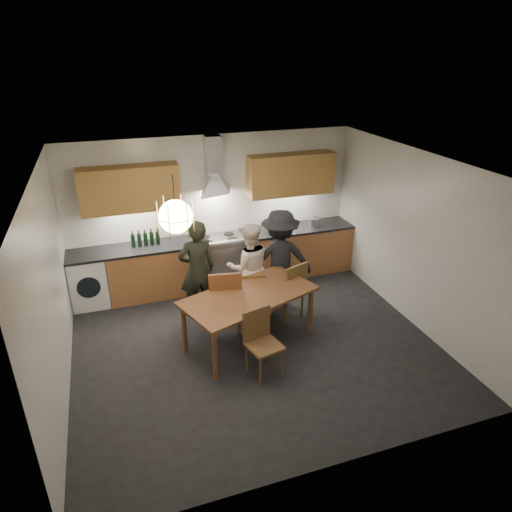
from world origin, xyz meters
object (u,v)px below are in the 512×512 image
object	(u,v)px
dining_table	(249,300)
stock_pot	(313,222)
person_mid	(249,267)
chair_front	(261,338)
person_left	(197,270)
person_right	(280,259)
chair_back_left	(225,297)
wine_bottles	(145,238)
mixing_bowl	(276,229)

from	to	relation	value
dining_table	stock_pot	distance (m)	2.59
dining_table	person_mid	bearing A→B (deg)	51.90
chair_front	stock_pot	distance (m)	3.15
person_left	person_right	bearing A→B (deg)	170.56
dining_table	person_mid	world-z (taller)	person_mid
person_mid	stock_pot	xyz separation A→B (m)	(1.53, 0.93, 0.24)
person_left	person_mid	bearing A→B (deg)	170.17
chair_back_left	person_mid	bearing A→B (deg)	-126.07
person_mid	wine_bottles	xyz separation A→B (m)	(-1.47, 1.01, 0.30)
dining_table	chair_back_left	size ratio (longest dim) A/B	2.00
chair_back_left	person_mid	xyz separation A→B (m)	(0.55, 0.53, 0.15)
person_mid	wine_bottles	distance (m)	1.81
person_left	stock_pot	bearing A→B (deg)	-164.83
person_right	wine_bottles	world-z (taller)	person_right
chair_back_left	wine_bottles	xyz separation A→B (m)	(-0.92, 1.55, 0.45)
chair_back_left	stock_pot	size ratio (longest dim) A/B	4.62
dining_table	chair_back_left	xyz separation A→B (m)	(-0.26, 0.35, -0.10)
person_right	wine_bottles	bearing A→B (deg)	-17.20
person_left	mixing_bowl	distance (m)	1.82
chair_back_left	person_mid	world-z (taller)	person_mid
mixing_bowl	stock_pot	world-z (taller)	stock_pot
person_mid	mixing_bowl	xyz separation A→B (m)	(0.79, 0.90, 0.21)
chair_back_left	chair_front	distance (m)	1.04
stock_pot	wine_bottles	world-z (taller)	wine_bottles
person_left	mixing_bowl	xyz separation A→B (m)	(1.61, 0.83, 0.14)
stock_pot	person_right	bearing A→B (deg)	-136.97
person_left	person_mid	size ratio (longest dim) A/B	1.08
dining_table	person_left	world-z (taller)	person_left
person_right	person_mid	bearing A→B (deg)	7.05
chair_back_left	person_mid	size ratio (longest dim) A/B	0.70
person_right	mixing_bowl	world-z (taller)	person_right
chair_front	stock_pot	size ratio (longest dim) A/B	4.03
dining_table	person_left	bearing A→B (deg)	99.11
chair_back_left	mixing_bowl	world-z (taller)	chair_back_left
person_left	stock_pot	size ratio (longest dim) A/B	7.17
person_right	stock_pot	xyz separation A→B (m)	(1.03, 0.97, 0.16)
dining_table	chair_front	bearing A→B (deg)	-115.04
chair_back_left	wine_bottles	bearing A→B (deg)	-49.36
dining_table	person_right	world-z (taller)	person_right
dining_table	person_left	size ratio (longest dim) A/B	1.29
dining_table	wine_bottles	distance (m)	2.26
person_left	person_right	size ratio (longest dim) A/B	0.97
person_mid	chair_front	bearing A→B (deg)	85.67
person_right	chair_front	bearing A→B (deg)	71.56
dining_table	chair_front	size ratio (longest dim) A/B	2.29
chair_back_left	stock_pot	world-z (taller)	stock_pot
person_left	wine_bottles	size ratio (longest dim) A/B	3.42
dining_table	mixing_bowl	xyz separation A→B (m)	(1.09, 1.78, 0.25)
dining_table	stock_pot	size ratio (longest dim) A/B	9.22
chair_back_left	person_right	world-z (taller)	person_right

